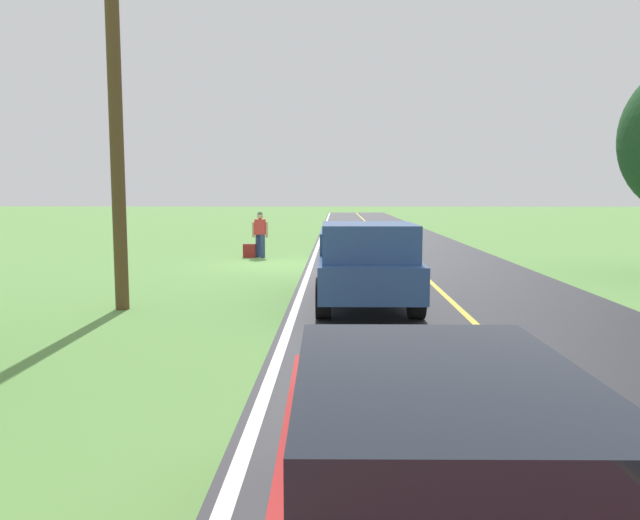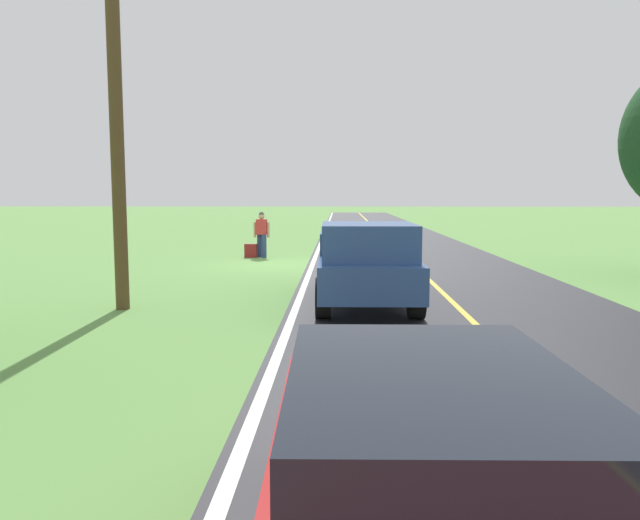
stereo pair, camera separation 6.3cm
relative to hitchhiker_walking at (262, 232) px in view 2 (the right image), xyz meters
name	(u,v)px [view 2 (the right image)]	position (x,y,z in m)	size (l,w,h in m)	color
ground_plane	(281,265)	(-0.96, 2.36, -0.98)	(200.00, 200.00, 0.00)	#609347
road_surface	(413,265)	(-5.50, 2.36, -0.98)	(7.27, 120.00, 0.00)	#28282D
lane_edge_line	(312,265)	(-2.04, 2.36, -0.98)	(0.16, 117.60, 0.00)	silver
lane_centre_line	(413,265)	(-5.50, 2.36, -0.98)	(0.14, 117.60, 0.00)	gold
hitchhiker_walking	(262,232)	(0.00, 0.00, 0.00)	(0.62, 0.52, 1.75)	navy
suitcase_carried	(251,251)	(0.42, 0.07, -0.72)	(0.20, 0.46, 0.52)	maroon
pickup_truck_passing	(366,261)	(-3.53, 9.95, -0.01)	(2.16, 5.43, 1.82)	#2D4C84
sedan_ahead_same_lane	(434,492)	(-3.49, 19.74, -0.23)	(2.00, 4.43, 1.41)	red
utility_pole_roadside	(117,139)	(1.59, 10.55, 2.55)	(0.28, 0.28, 7.07)	brown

